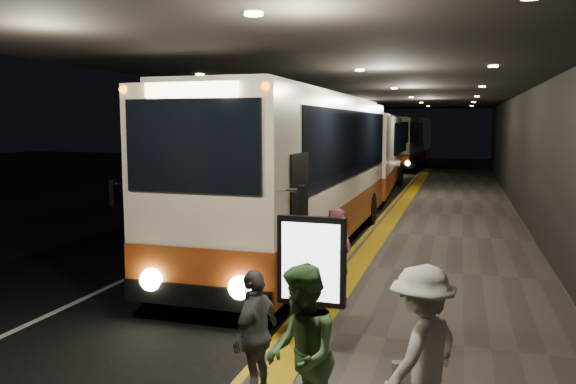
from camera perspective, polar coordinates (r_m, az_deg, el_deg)
The scene contains 18 objects.
ground at distance 12.77m, azimuth -6.53°, elevation -8.16°, with size 90.00×90.00×0.00m, color black.
lane_line_white at distance 17.94m, azimuth -5.41°, elevation -3.73°, with size 0.12×50.00×0.01m, color silver.
kerb_stripe_yellow at distance 16.82m, azimuth 7.81°, elevation -4.48°, with size 0.18×50.00×0.01m, color gold.
sidewalk at distance 16.60m, azimuth 16.05°, elevation -4.60°, with size 4.50×50.00×0.15m, color #514C44.
tactile_strip at distance 16.72m, azimuth 9.52°, elevation -4.05°, with size 0.50×50.00×0.01m, color gold.
terminal_wall at distance 16.41m, azimuth 24.30°, elevation 5.22°, with size 0.10×50.00×6.00m, color black.
support_columns at distance 16.63m, azimuth -5.86°, elevation 3.05°, with size 0.80×24.80×4.40m.
canopy at distance 16.52m, azimuth 8.60°, elevation 11.32°, with size 9.00×50.00×0.40m, color black.
coach_main at distance 14.78m, azimuth 1.37°, elevation 1.45°, with size 2.67×12.76×3.96m.
coach_second at distance 27.38m, azimuth 8.26°, elevation 3.59°, with size 3.05×11.74×3.65m.
coach_third at distance 43.81m, azimuth 11.82°, elevation 4.77°, with size 3.21×11.89×3.69m.
passenger_boarding at distance 10.10m, azimuth 5.22°, elevation -6.41°, with size 0.61×0.40×1.68m, color #BF5968.
passenger_waiting_green at distance 5.74m, azimuth 1.34°, elevation -16.26°, with size 0.88×0.54×1.81m, color #4E7F46.
passenger_waiting_white at distance 5.98m, azimuth 13.40°, elevation -15.62°, with size 1.15×0.54×1.78m, color silver.
passenger_waiting_grey at distance 6.65m, azimuth -3.29°, elevation -14.24°, with size 0.89×0.46×1.53m, color #505055.
bag_polka at distance 7.23m, azimuth 11.60°, elevation -17.78°, with size 0.26×0.11×0.32m, color black.
info_sign at distance 7.48m, azimuth 2.38°, elevation -7.31°, with size 0.93×0.13×1.96m.
stanchion_post at distance 8.81m, azimuth 2.23°, elevation -10.36°, with size 0.05×0.05×1.09m, color black.
Camera 1 is at (4.98, -11.28, 3.31)m, focal length 35.00 mm.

